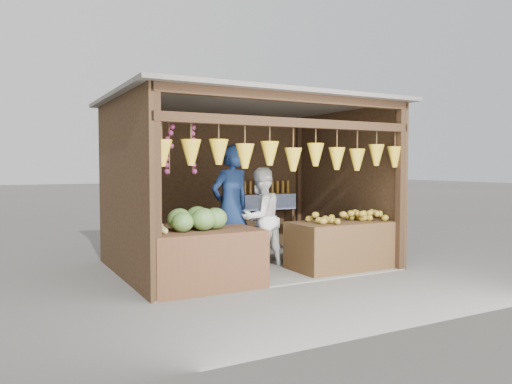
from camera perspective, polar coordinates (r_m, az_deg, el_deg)
ground at (r=8.21m, az=-1.08°, el=-8.36°), size 80.00×80.00×0.00m
stall_structure at (r=8.00m, az=-1.16°, el=3.34°), size 4.30×3.30×2.66m
back_shelf at (r=9.71m, az=0.98°, el=-1.40°), size 1.25×0.32×1.32m
counter_left at (r=6.69m, az=-6.01°, el=-7.64°), size 1.53×0.85×0.77m
counter_right at (r=7.99m, az=10.08°, el=-6.00°), size 1.74×0.85×0.75m
stool at (r=7.79m, az=-13.16°, el=-7.93°), size 0.32×0.32×0.30m
man_standing at (r=7.77m, az=-2.91°, el=-1.75°), size 0.80×0.62×1.95m
woman_standing at (r=7.90m, az=0.53°, el=-2.98°), size 0.91×0.80×1.59m
vendor_seated at (r=7.69m, az=-13.22°, el=-3.06°), size 0.60×0.53×1.03m
melon_pile at (r=6.64m, az=-7.00°, el=-2.97°), size 1.00×0.50×0.32m
tanfruit_pile at (r=6.40m, az=-10.96°, el=-4.09°), size 0.34×0.40×0.13m
mango_pile at (r=7.92m, az=10.58°, el=-2.55°), size 1.40×0.64×0.22m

